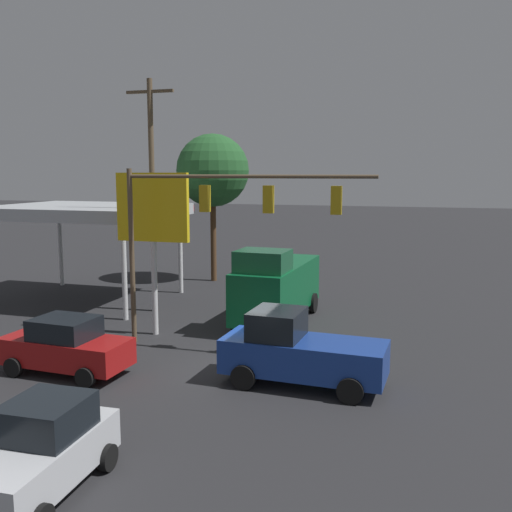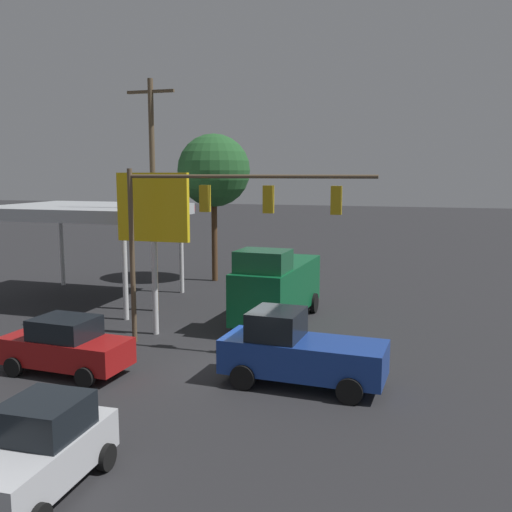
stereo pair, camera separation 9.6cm
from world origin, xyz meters
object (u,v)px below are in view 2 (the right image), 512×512
object	(u,v)px
hatchback_crossing	(40,450)
street_tree	(214,171)
traffic_signal_assembly	(217,214)
pickup_parked	(298,351)
sedan_waiting	(66,346)
utility_pole	(153,192)
price_sign	(153,214)
delivery_truck	(277,286)

from	to	relation	value
hatchback_crossing	street_tree	xyz separation A→B (m)	(5.09, -23.68, 5.93)
traffic_signal_assembly	pickup_parked	bearing A→B (deg)	144.27
traffic_signal_assembly	sedan_waiting	distance (m)	7.09
utility_pole	sedan_waiting	world-z (taller)	utility_pole
price_sign	sedan_waiting	bearing A→B (deg)	81.48
traffic_signal_assembly	sedan_waiting	world-z (taller)	traffic_signal_assembly
delivery_truck	hatchback_crossing	bearing A→B (deg)	-2.19
price_sign	sedan_waiting	distance (m)	6.65
delivery_truck	hatchback_crossing	distance (m)	14.98
hatchback_crossing	traffic_signal_assembly	bearing A→B (deg)	177.70
sedan_waiting	pickup_parked	size ratio (longest dim) A/B	0.85
utility_pole	street_tree	world-z (taller)	utility_pole
price_sign	sedan_waiting	world-z (taller)	price_sign
hatchback_crossing	street_tree	distance (m)	24.94
traffic_signal_assembly	sedan_waiting	bearing A→B (deg)	43.84
traffic_signal_assembly	hatchback_crossing	world-z (taller)	traffic_signal_assembly
sedan_waiting	street_tree	xyz separation A→B (m)	(1.16, -17.20, 5.93)
traffic_signal_assembly	pickup_parked	distance (m)	6.19
price_sign	delivery_truck	size ratio (longest dim) A/B	0.98
price_sign	sedan_waiting	size ratio (longest dim) A/B	1.51
utility_pole	delivery_truck	xyz separation A→B (m)	(-6.29, 0.46, -4.17)
traffic_signal_assembly	utility_pole	size ratio (longest dim) A/B	0.86
pickup_parked	delivery_truck	bearing A→B (deg)	-67.01
pickup_parked	street_tree	distance (m)	19.23
delivery_truck	street_tree	distance (m)	12.01
price_sign	delivery_truck	distance (m)	6.45
pickup_parked	street_tree	xyz separation A→B (m)	(8.98, -15.99, 5.77)
hatchback_crossing	sedan_waiting	world-z (taller)	hatchback_crossing
pickup_parked	traffic_signal_assembly	bearing A→B (deg)	-32.71
street_tree	hatchback_crossing	bearing A→B (deg)	102.12
price_sign	hatchback_crossing	distance (m)	12.75
traffic_signal_assembly	delivery_truck	xyz separation A→B (m)	(-1.12, -4.52, -3.54)
traffic_signal_assembly	price_sign	world-z (taller)	traffic_signal_assembly
traffic_signal_assembly	street_tree	size ratio (longest dim) A/B	1.05
utility_pole	pickup_parked	bearing A→B (deg)	139.27
price_sign	street_tree	distance (m)	12.33
delivery_truck	street_tree	size ratio (longest dim) A/B	0.75
traffic_signal_assembly	pickup_parked	size ratio (longest dim) A/B	1.81
utility_pole	hatchback_crossing	bearing A→B (deg)	108.10
pickup_parked	hatchback_crossing	bearing A→B (deg)	66.17
delivery_truck	hatchback_crossing	xyz separation A→B (m)	(1.27, 14.91, -0.75)
hatchback_crossing	sedan_waiting	size ratio (longest dim) A/B	0.86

